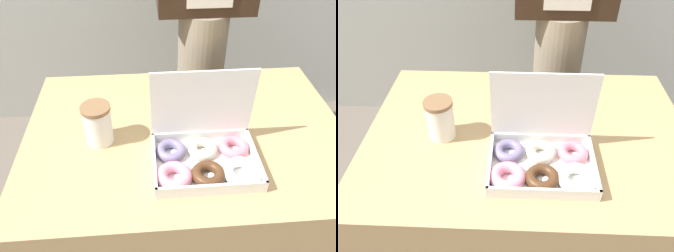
# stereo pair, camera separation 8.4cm
# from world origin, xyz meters

# --- Properties ---
(ground_plane) EXTENTS (14.00, 14.00, 0.00)m
(ground_plane) POSITION_xyz_m (0.00, 0.00, 0.00)
(ground_plane) COLOR #665B51
(table) EXTENTS (1.06, 0.74, 0.77)m
(table) POSITION_xyz_m (0.00, 0.00, 0.39)
(table) COLOR tan
(table) RESTS_ON ground_plane
(donut_box) EXTENTS (0.33, 0.24, 0.26)m
(donut_box) POSITION_xyz_m (0.04, -0.15, 0.81)
(donut_box) COLOR white
(donut_box) RESTS_ON table
(coffee_cup) EXTENTS (0.09, 0.09, 0.13)m
(coffee_cup) POSITION_xyz_m (-0.28, -0.03, 0.84)
(coffee_cup) COLOR white
(coffee_cup) RESTS_ON table
(person_customer) EXTENTS (0.42, 0.23, 1.74)m
(person_customer) POSITION_xyz_m (0.15, 0.61, 0.93)
(person_customer) COLOR gray
(person_customer) RESTS_ON ground_plane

